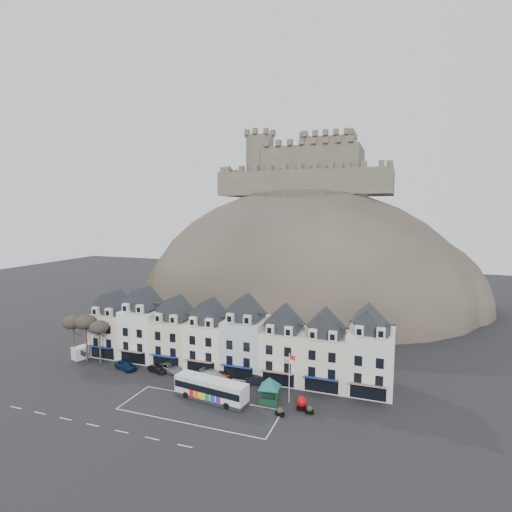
{
  "coord_description": "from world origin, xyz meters",
  "views": [
    {
      "loc": [
        27.33,
        -45.48,
        27.44
      ],
      "look_at": [
        2.16,
        24.0,
        19.07
      ],
      "focal_mm": 28.0,
      "sensor_mm": 36.0,
      "label": 1
    }
  ],
  "objects_px": {
    "flagpole": "(290,374)",
    "white_van": "(86,351)",
    "car_white": "(215,375)",
    "bus_shelter": "(269,383)",
    "bus": "(211,388)",
    "car_black": "(157,369)",
    "red_buoy": "(302,403)",
    "car_maroon": "(223,374)",
    "car_silver": "(169,367)",
    "car_navy": "(126,365)",
    "car_charcoal": "(259,379)"
  },
  "relations": [
    {
      "from": "car_silver",
      "to": "bus_shelter",
      "type": "bearing_deg",
      "value": -86.09
    },
    {
      "from": "bus_shelter",
      "to": "white_van",
      "type": "relative_size",
      "value": 1.1
    },
    {
      "from": "bus",
      "to": "red_buoy",
      "type": "xyz_separation_m",
      "value": [
        13.03,
        1.88,
        -0.84
      ]
    },
    {
      "from": "white_van",
      "to": "car_silver",
      "type": "xyz_separation_m",
      "value": [
        18.45,
        -0.55,
        -0.43
      ]
    },
    {
      "from": "bus",
      "to": "car_maroon",
      "type": "height_order",
      "value": "bus"
    },
    {
      "from": "car_silver",
      "to": "car_black",
      "type": "bearing_deg",
      "value": 142.63
    },
    {
      "from": "flagpole",
      "to": "white_van",
      "type": "relative_size",
      "value": 1.37
    },
    {
      "from": "car_navy",
      "to": "car_white",
      "type": "bearing_deg",
      "value": -65.97
    },
    {
      "from": "car_navy",
      "to": "bus_shelter",
      "type": "bearing_deg",
      "value": -77.53
    },
    {
      "from": "flagpole",
      "to": "bus",
      "type": "bearing_deg",
      "value": -163.36
    },
    {
      "from": "bus",
      "to": "car_silver",
      "type": "relative_size",
      "value": 2.41
    },
    {
      "from": "bus_shelter",
      "to": "white_van",
      "type": "bearing_deg",
      "value": 165.4
    },
    {
      "from": "red_buoy",
      "to": "car_charcoal",
      "type": "bearing_deg",
      "value": 145.24
    },
    {
      "from": "car_white",
      "to": "flagpole",
      "type": "bearing_deg",
      "value": -93.52
    },
    {
      "from": "flagpole",
      "to": "white_van",
      "type": "distance_m",
      "value": 41.16
    },
    {
      "from": "white_van",
      "to": "red_buoy",
      "type": "bearing_deg",
      "value": 13.98
    },
    {
      "from": "red_buoy",
      "to": "car_silver",
      "type": "distance_m",
      "value": 25.02
    },
    {
      "from": "car_black",
      "to": "car_navy",
      "type": "bearing_deg",
      "value": 113.53
    },
    {
      "from": "car_maroon",
      "to": "car_charcoal",
      "type": "relative_size",
      "value": 0.9
    },
    {
      "from": "flagpole",
      "to": "car_white",
      "type": "bearing_deg",
      "value": 165.64
    },
    {
      "from": "car_charcoal",
      "to": "bus",
      "type": "bearing_deg",
      "value": 123.6
    },
    {
      "from": "bus_shelter",
      "to": "car_white",
      "type": "distance_m",
      "value": 11.95
    },
    {
      "from": "car_black",
      "to": "car_maroon",
      "type": "distance_m",
      "value": 11.73
    },
    {
      "from": "bus_shelter",
      "to": "red_buoy",
      "type": "xyz_separation_m",
      "value": [
        4.85,
        -0.44,
        -1.97
      ]
    },
    {
      "from": "car_silver",
      "to": "car_charcoal",
      "type": "distance_m",
      "value": 16.18
    },
    {
      "from": "red_buoy",
      "to": "white_van",
      "type": "xyz_separation_m",
      "value": [
        -42.92,
        5.76,
        0.18
      ]
    },
    {
      "from": "bus",
      "to": "car_white",
      "type": "bearing_deg",
      "value": 119.96
    },
    {
      "from": "car_white",
      "to": "car_maroon",
      "type": "relative_size",
      "value": 1.3
    },
    {
      "from": "car_navy",
      "to": "car_white",
      "type": "relative_size",
      "value": 0.92
    },
    {
      "from": "car_navy",
      "to": "car_silver",
      "type": "height_order",
      "value": "car_navy"
    },
    {
      "from": "car_silver",
      "to": "car_maroon",
      "type": "height_order",
      "value": "car_silver"
    },
    {
      "from": "red_buoy",
      "to": "bus_shelter",
      "type": "bearing_deg",
      "value": 174.82
    },
    {
      "from": "bus_shelter",
      "to": "car_navy",
      "type": "height_order",
      "value": "bus_shelter"
    },
    {
      "from": "car_maroon",
      "to": "white_van",
      "type": "bearing_deg",
      "value": 66.37
    },
    {
      "from": "red_buoy",
      "to": "car_silver",
      "type": "bearing_deg",
      "value": 167.99
    },
    {
      "from": "bus",
      "to": "white_van",
      "type": "relative_size",
      "value": 2.19
    },
    {
      "from": "bus",
      "to": "car_maroon",
      "type": "relative_size",
      "value": 3.0
    },
    {
      "from": "bus",
      "to": "car_black",
      "type": "xyz_separation_m",
      "value": [
        -13.11,
        5.92,
        -1.16
      ]
    },
    {
      "from": "car_navy",
      "to": "car_white",
      "type": "xyz_separation_m",
      "value": [
        16.33,
        1.61,
        -0.06
      ]
    },
    {
      "from": "red_buoy",
      "to": "white_van",
      "type": "height_order",
      "value": "white_van"
    },
    {
      "from": "red_buoy",
      "to": "car_black",
      "type": "bearing_deg",
      "value": 171.22
    },
    {
      "from": "flagpole",
      "to": "car_navy",
      "type": "bearing_deg",
      "value": 176.42
    },
    {
      "from": "car_black",
      "to": "car_silver",
      "type": "bearing_deg",
      "value": -38.88
    },
    {
      "from": "car_navy",
      "to": "car_black",
      "type": "height_order",
      "value": "car_navy"
    },
    {
      "from": "flagpole",
      "to": "car_black",
      "type": "distance_m",
      "value": 24.43
    },
    {
      "from": "red_buoy",
      "to": "car_maroon",
      "type": "xyz_separation_m",
      "value": [
        -14.53,
        5.76,
        -0.28
      ]
    },
    {
      "from": "car_black",
      "to": "car_charcoal",
      "type": "bearing_deg",
      "value": -68.43
    },
    {
      "from": "car_silver",
      "to": "car_maroon",
      "type": "bearing_deg",
      "value": -69.24
    },
    {
      "from": "car_silver",
      "to": "car_maroon",
      "type": "relative_size",
      "value": 1.25
    },
    {
      "from": "bus_shelter",
      "to": "car_maroon",
      "type": "height_order",
      "value": "bus_shelter"
    }
  ]
}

